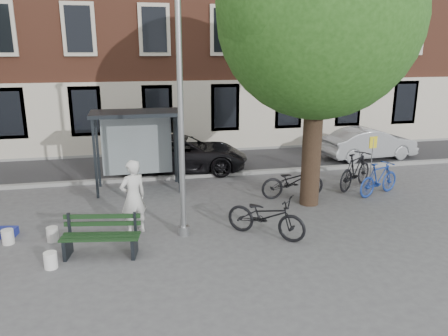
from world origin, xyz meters
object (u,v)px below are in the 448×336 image
car_dark (182,153)px  bike_d (355,170)px  painter (133,197)px  notice_sign (372,152)px  bike_b (379,179)px  bike_c (266,216)px  car_silver (369,143)px  bus_shelter (149,132)px  bike_a (293,181)px  bench (101,238)px  lamppost (181,126)px

car_dark → bike_d: bearing=-114.0°
painter → notice_sign: size_ratio=1.10×
painter → notice_sign: (7.87, 2.21, 0.27)m
bike_b → bike_d: 0.90m
bike_c → car_silver: car_silver is taller
painter → car_dark: (1.90, 5.58, -0.27)m
car_dark → notice_sign: notice_sign is taller
notice_sign → bus_shelter: bearing=158.9°
bike_a → bike_b: size_ratio=1.12×
painter → bike_a: painter is taller
bus_shelter → bike_b: size_ratio=1.58×
bike_b → bike_c: 5.07m
bench → painter: bearing=65.4°
lamppost → notice_sign: size_ratio=3.50×
painter → notice_sign: bearing=169.6°
bike_c → bus_shelter: bearing=69.4°
bench → car_silver: bearing=42.8°
lamppost → car_dark: lamppost is taller
bike_d → bike_c: bearing=92.0°
bench → bike_d: bike_d is taller
car_silver → bench: bearing=118.0°
bike_a → bike_c: 3.15m
bench → notice_sign: notice_sign is taller
painter → bike_d: size_ratio=0.93×
bus_shelter → car_dark: size_ratio=0.58×
painter → car_silver: (9.91, 5.86, -0.30)m
bike_a → bike_c: bike_c is taller
bike_d → car_silver: (2.60, 3.65, 0.04)m
lamppost → car_silver: lamppost is taller
lamppost → bench: size_ratio=3.36×
car_dark → bike_c: bearing=-160.8°
lamppost → bike_a: bearing=30.2°
bus_shelter → bench: 5.21m
bike_d → notice_sign: 0.83m
notice_sign → bike_b: bearing=-111.5°
bike_d → painter: bearing=71.5°
painter → bike_c: painter is taller
bus_shelter → car_dark: bus_shelter is taller
bike_b → car_dark: bearing=32.0°
painter → bench: 1.45m
bike_a → notice_sign: 3.08m
bus_shelter → bike_d: bus_shelter is taller
bike_a → bike_b: 2.81m
bike_b → car_silver: car_silver is taller
bike_b → bike_c: bearing=95.1°
bike_a → notice_sign: size_ratio=1.16×
bus_shelter → car_silver: bus_shelter is taller
bench → bike_c: (3.96, 0.19, 0.13)m
bench → notice_sign: 9.28m
car_dark → car_silver: bearing=-80.1°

